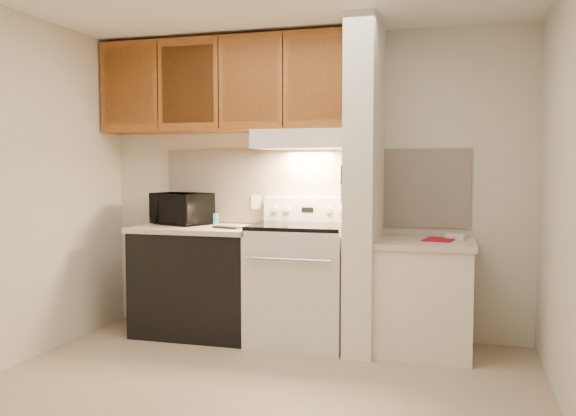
% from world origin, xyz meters
% --- Properties ---
extents(floor, '(3.60, 3.60, 0.00)m').
position_xyz_m(floor, '(0.00, 0.00, 0.00)').
color(floor, tan).
rests_on(floor, ground).
extents(wall_back, '(3.60, 2.50, 0.02)m').
position_xyz_m(wall_back, '(0.00, 1.50, 1.25)').
color(wall_back, beige).
rests_on(wall_back, floor).
extents(wall_left, '(0.02, 3.00, 2.50)m').
position_xyz_m(wall_left, '(-1.80, 0.00, 1.25)').
color(wall_left, beige).
rests_on(wall_left, floor).
extents(wall_right, '(0.02, 3.00, 2.50)m').
position_xyz_m(wall_right, '(1.80, 0.00, 1.25)').
color(wall_right, beige).
rests_on(wall_right, floor).
extents(backsplash, '(2.60, 0.02, 0.63)m').
position_xyz_m(backsplash, '(0.00, 1.49, 1.24)').
color(backsplash, white).
rests_on(backsplash, wall_back).
extents(range_body, '(0.76, 0.65, 0.92)m').
position_xyz_m(range_body, '(0.00, 1.16, 0.46)').
color(range_body, silver).
rests_on(range_body, floor).
extents(oven_window, '(0.50, 0.01, 0.30)m').
position_xyz_m(oven_window, '(0.00, 0.84, 0.50)').
color(oven_window, black).
rests_on(oven_window, range_body).
extents(oven_handle, '(0.65, 0.02, 0.02)m').
position_xyz_m(oven_handle, '(0.00, 0.80, 0.72)').
color(oven_handle, silver).
rests_on(oven_handle, range_body).
extents(cooktop, '(0.74, 0.64, 0.03)m').
position_xyz_m(cooktop, '(0.00, 1.16, 0.94)').
color(cooktop, black).
rests_on(cooktop, range_body).
extents(range_backguard, '(0.76, 0.08, 0.20)m').
position_xyz_m(range_backguard, '(0.00, 1.44, 1.05)').
color(range_backguard, silver).
rests_on(range_backguard, range_body).
extents(range_display, '(0.10, 0.01, 0.04)m').
position_xyz_m(range_display, '(0.00, 1.40, 1.05)').
color(range_display, black).
rests_on(range_display, range_backguard).
extents(range_knob_left_outer, '(0.05, 0.02, 0.05)m').
position_xyz_m(range_knob_left_outer, '(-0.28, 1.40, 1.05)').
color(range_knob_left_outer, silver).
rests_on(range_knob_left_outer, range_backguard).
extents(range_knob_left_inner, '(0.05, 0.02, 0.05)m').
position_xyz_m(range_knob_left_inner, '(-0.18, 1.40, 1.05)').
color(range_knob_left_inner, silver).
rests_on(range_knob_left_inner, range_backguard).
extents(range_knob_right_inner, '(0.05, 0.02, 0.05)m').
position_xyz_m(range_knob_right_inner, '(0.18, 1.40, 1.05)').
color(range_knob_right_inner, silver).
rests_on(range_knob_right_inner, range_backguard).
extents(range_knob_right_outer, '(0.05, 0.02, 0.05)m').
position_xyz_m(range_knob_right_outer, '(0.28, 1.40, 1.05)').
color(range_knob_right_outer, silver).
rests_on(range_knob_right_outer, range_backguard).
extents(dishwasher_front, '(1.00, 0.63, 0.87)m').
position_xyz_m(dishwasher_front, '(-0.88, 1.17, 0.43)').
color(dishwasher_front, black).
rests_on(dishwasher_front, floor).
extents(left_countertop, '(1.04, 0.67, 0.04)m').
position_xyz_m(left_countertop, '(-0.88, 1.17, 0.89)').
color(left_countertop, beige).
rests_on(left_countertop, dishwasher_front).
extents(spoon_rest, '(0.26, 0.15, 0.02)m').
position_xyz_m(spoon_rest, '(-0.59, 1.07, 0.92)').
color(spoon_rest, black).
rests_on(spoon_rest, left_countertop).
extents(teal_jar, '(0.10, 0.10, 0.10)m').
position_xyz_m(teal_jar, '(-0.83, 1.39, 0.96)').
color(teal_jar, '#316B63').
rests_on(teal_jar, left_countertop).
extents(outlet, '(0.08, 0.01, 0.12)m').
position_xyz_m(outlet, '(-0.48, 1.48, 1.10)').
color(outlet, '#F0E2D0').
rests_on(outlet, backsplash).
extents(microwave, '(0.58, 0.49, 0.27)m').
position_xyz_m(microwave, '(-1.10, 1.31, 1.05)').
color(microwave, black).
rests_on(microwave, left_countertop).
extents(partition_pillar, '(0.22, 0.70, 2.50)m').
position_xyz_m(partition_pillar, '(0.51, 1.15, 1.25)').
color(partition_pillar, white).
rests_on(partition_pillar, floor).
extents(pillar_trim, '(0.01, 0.70, 0.04)m').
position_xyz_m(pillar_trim, '(0.39, 1.15, 1.30)').
color(pillar_trim, '#975320').
rests_on(pillar_trim, partition_pillar).
extents(knife_strip, '(0.02, 0.42, 0.04)m').
position_xyz_m(knife_strip, '(0.39, 1.10, 1.32)').
color(knife_strip, black).
rests_on(knife_strip, partition_pillar).
extents(knife_blade_a, '(0.01, 0.03, 0.16)m').
position_xyz_m(knife_blade_a, '(0.38, 0.93, 1.22)').
color(knife_blade_a, silver).
rests_on(knife_blade_a, knife_strip).
extents(knife_handle_a, '(0.02, 0.02, 0.10)m').
position_xyz_m(knife_handle_a, '(0.38, 0.94, 1.37)').
color(knife_handle_a, black).
rests_on(knife_handle_a, knife_strip).
extents(knife_blade_b, '(0.01, 0.04, 0.18)m').
position_xyz_m(knife_blade_b, '(0.38, 1.02, 1.21)').
color(knife_blade_b, silver).
rests_on(knife_blade_b, knife_strip).
extents(knife_handle_b, '(0.02, 0.02, 0.10)m').
position_xyz_m(knife_handle_b, '(0.38, 1.01, 1.37)').
color(knife_handle_b, black).
rests_on(knife_handle_b, knife_strip).
extents(knife_blade_c, '(0.01, 0.04, 0.20)m').
position_xyz_m(knife_blade_c, '(0.38, 1.09, 1.20)').
color(knife_blade_c, silver).
rests_on(knife_blade_c, knife_strip).
extents(knife_handle_c, '(0.02, 0.02, 0.10)m').
position_xyz_m(knife_handle_c, '(0.38, 1.10, 1.37)').
color(knife_handle_c, black).
rests_on(knife_handle_c, knife_strip).
extents(knife_blade_d, '(0.01, 0.04, 0.16)m').
position_xyz_m(knife_blade_d, '(0.38, 1.17, 1.22)').
color(knife_blade_d, silver).
rests_on(knife_blade_d, knife_strip).
extents(knife_handle_d, '(0.02, 0.02, 0.10)m').
position_xyz_m(knife_handle_d, '(0.38, 1.19, 1.37)').
color(knife_handle_d, black).
rests_on(knife_handle_d, knife_strip).
extents(knife_blade_e, '(0.01, 0.04, 0.18)m').
position_xyz_m(knife_blade_e, '(0.38, 1.26, 1.21)').
color(knife_blade_e, silver).
rests_on(knife_blade_e, knife_strip).
extents(knife_handle_e, '(0.02, 0.02, 0.10)m').
position_xyz_m(knife_handle_e, '(0.38, 1.27, 1.37)').
color(knife_handle_e, black).
rests_on(knife_handle_e, knife_strip).
extents(oven_mitt, '(0.03, 0.09, 0.22)m').
position_xyz_m(oven_mitt, '(0.38, 1.32, 1.19)').
color(oven_mitt, gray).
rests_on(oven_mitt, partition_pillar).
extents(right_cab_base, '(0.70, 0.60, 0.81)m').
position_xyz_m(right_cab_base, '(0.97, 1.15, 0.40)').
color(right_cab_base, '#F0E2D0').
rests_on(right_cab_base, floor).
extents(right_countertop, '(0.74, 0.64, 0.04)m').
position_xyz_m(right_countertop, '(0.97, 1.15, 0.83)').
color(right_countertop, beige).
rests_on(right_countertop, right_cab_base).
extents(red_folder, '(0.25, 0.32, 0.01)m').
position_xyz_m(red_folder, '(1.07, 1.23, 0.85)').
color(red_folder, '#AA0D19').
rests_on(red_folder, right_countertop).
extents(white_box, '(0.17, 0.13, 0.04)m').
position_xyz_m(white_box, '(1.19, 1.33, 0.87)').
color(white_box, white).
rests_on(white_box, right_countertop).
extents(range_hood, '(0.78, 0.44, 0.15)m').
position_xyz_m(range_hood, '(0.00, 1.28, 1.62)').
color(range_hood, '#F0E2D0').
rests_on(range_hood, upper_cabinets).
extents(hood_lip, '(0.78, 0.04, 0.06)m').
position_xyz_m(hood_lip, '(0.00, 1.07, 1.58)').
color(hood_lip, '#F0E2D0').
rests_on(hood_lip, range_hood).
extents(upper_cabinets, '(2.18, 0.33, 0.77)m').
position_xyz_m(upper_cabinets, '(-0.69, 1.32, 2.08)').
color(upper_cabinets, '#975320').
rests_on(upper_cabinets, wall_back).
extents(cab_door_a, '(0.46, 0.01, 0.63)m').
position_xyz_m(cab_door_a, '(-1.51, 1.17, 2.08)').
color(cab_door_a, '#975320').
rests_on(cab_door_a, upper_cabinets).
extents(cab_gap_a, '(0.01, 0.01, 0.73)m').
position_xyz_m(cab_gap_a, '(-1.23, 1.16, 2.08)').
color(cab_gap_a, black).
rests_on(cab_gap_a, upper_cabinets).
extents(cab_door_b, '(0.46, 0.01, 0.63)m').
position_xyz_m(cab_door_b, '(-0.96, 1.17, 2.08)').
color(cab_door_b, '#975320').
rests_on(cab_door_b, upper_cabinets).
extents(cab_gap_b, '(0.01, 0.01, 0.73)m').
position_xyz_m(cab_gap_b, '(-0.69, 1.16, 2.08)').
color(cab_gap_b, black).
rests_on(cab_gap_b, upper_cabinets).
extents(cab_door_c, '(0.46, 0.01, 0.63)m').
position_xyz_m(cab_door_c, '(-0.42, 1.17, 2.08)').
color(cab_door_c, '#975320').
rests_on(cab_door_c, upper_cabinets).
extents(cab_gap_c, '(0.01, 0.01, 0.73)m').
position_xyz_m(cab_gap_c, '(-0.14, 1.16, 2.08)').
color(cab_gap_c, black).
rests_on(cab_gap_c, upper_cabinets).
extents(cab_door_d, '(0.46, 0.01, 0.63)m').
position_xyz_m(cab_door_d, '(0.13, 1.17, 2.08)').
color(cab_door_d, '#975320').
rests_on(cab_door_d, upper_cabinets).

